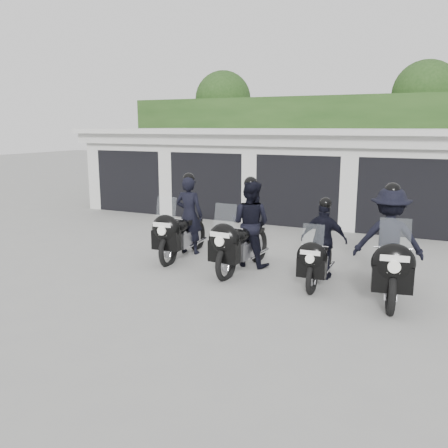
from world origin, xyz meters
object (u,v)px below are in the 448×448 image
at_px(police_bike_a, 183,223).
at_px(police_bike_c, 322,245).
at_px(police_bike_b, 246,229).
at_px(police_bike_d, 389,246).

distance_m(police_bike_a, police_bike_c, 3.43).
height_order(police_bike_b, police_bike_d, police_bike_d).
xyz_separation_m(police_bike_c, police_bike_d, (1.29, -0.22, 0.17)).
bearing_deg(police_bike_b, police_bike_c, -2.31).
distance_m(police_bike_b, police_bike_d, 3.02).
relative_size(police_bike_a, police_bike_d, 0.97).
distance_m(police_bike_a, police_bike_b, 1.72).
relative_size(police_bike_b, police_bike_c, 1.19).
bearing_deg(police_bike_a, police_bike_c, -10.51).
bearing_deg(police_bike_a, police_bike_d, -11.21).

